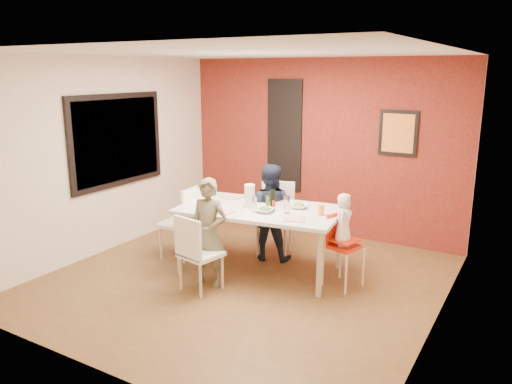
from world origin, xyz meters
The scene contains 35 objects.
ground centered at (0.00, 0.00, 0.00)m, with size 4.50×4.50×0.00m, color brown.
ceiling centered at (0.00, 0.00, 2.70)m, with size 4.50×4.50×0.02m, color silver.
wall_back centered at (0.00, 2.25, 1.35)m, with size 4.50×0.02×2.70m, color beige.
wall_front centered at (0.00, -2.25, 1.35)m, with size 4.50×0.02×2.70m, color beige.
wall_left centered at (-2.25, 0.00, 1.35)m, with size 0.02×4.50×2.70m, color beige.
wall_right centered at (2.25, 0.00, 1.35)m, with size 0.02×4.50×2.70m, color beige.
brick_accent_wall centered at (0.00, 2.23, 1.35)m, with size 4.50×0.02×2.70m, color maroon.
picture_window_frame centered at (-2.22, 0.20, 1.55)m, with size 0.05×1.70×1.30m, color black.
picture_window_pane centered at (-2.21, 0.20, 1.55)m, with size 0.02×1.55×1.15m, color black.
glassblock_strip centered at (-0.60, 2.21, 1.50)m, with size 0.55×0.03×1.70m, color silver.
glassblock_surround centered at (-0.60, 2.21, 1.50)m, with size 0.60×0.03×1.76m, color black.
art_print_frame centered at (1.20, 2.21, 1.65)m, with size 0.54×0.03×0.64m, color black.
art_print_canvas centered at (1.20, 2.19, 1.65)m, with size 0.44×0.01×0.54m, color gold.
dining_table centered at (0.02, 0.36, 0.76)m, with size 2.13×1.37×0.83m.
chair_near centered at (-0.30, -0.55, 0.51)m, with size 0.49×0.49×0.91m.
chair_far centered at (-0.11, 1.05, 0.56)m, with size 0.57×0.57×1.01m.
chair_left centered at (-1.10, 0.25, 0.55)m, with size 0.50×0.50×0.99m.
high_chair centered at (1.07, 0.47, 0.53)m, with size 0.45×0.45×0.87m.
child_near centered at (-0.29, -0.31, 0.65)m, with size 0.47×0.31×1.30m, color brown.
child_far centered at (-0.09, 0.80, 0.66)m, with size 0.64×0.50×1.32m, color black.
toddler centered at (1.09, 0.46, 0.83)m, with size 0.30×0.20×0.62m, color silver.
plate_near_left centered at (-0.27, -0.03, 0.84)m, with size 0.22×0.22×0.01m, color white.
plate_far_mid centered at (0.08, 0.68, 0.84)m, with size 0.24×0.24×0.01m, color white.
plate_near_right centered at (0.60, 0.14, 0.84)m, with size 0.24×0.24×0.01m, color white.
plate_far_left centered at (-0.57, 0.62, 0.84)m, with size 0.25×0.25×0.01m, color silver.
salad_bowl_a centered at (0.17, 0.22, 0.86)m, with size 0.22×0.22×0.05m, color silver.
salad_bowl_b centered at (0.45, 0.59, 0.86)m, with size 0.21×0.21×0.05m, color white.
wine_bottle centered at (0.18, 0.40, 0.96)m, with size 0.07×0.07×0.25m, color black.
wine_glass_a centered at (0.04, 0.19, 0.93)m, with size 0.06×0.06×0.18m, color white.
wine_glass_b centered at (0.41, 0.34, 0.94)m, with size 0.07×0.07×0.21m, color white.
paper_towel_roll centered at (-0.11, 0.33, 0.98)m, with size 0.13×0.13×0.29m, color silver.
condiment_red centered at (0.23, 0.33, 0.90)m, with size 0.03×0.03×0.13m, color red.
condiment_green centered at (0.14, 0.36, 0.91)m, with size 0.04×0.04×0.15m, color #2F6923.
condiment_brown centered at (0.09, 0.43, 0.91)m, with size 0.04×0.04×0.15m, color brown.
sippy_cup centered at (0.80, 0.46, 0.89)m, with size 0.07×0.07×0.12m, color orange.
Camera 1 is at (3.03, -4.84, 2.51)m, focal length 35.00 mm.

